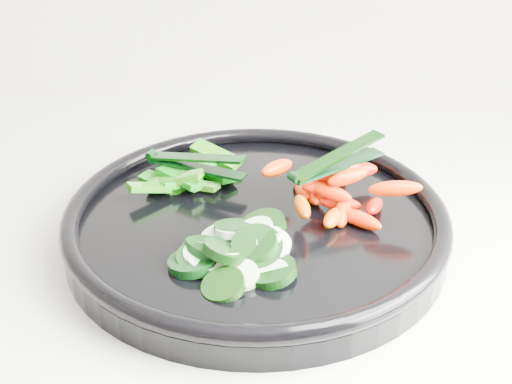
# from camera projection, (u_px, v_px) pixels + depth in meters

# --- Properties ---
(veggie_tray) EXTENTS (0.49, 0.49, 0.04)m
(veggie_tray) POSITION_uv_depth(u_px,v_px,m) (256.00, 223.00, 0.70)
(veggie_tray) COLOR black
(veggie_tray) RESTS_ON counter
(cucumber_pile) EXTENTS (0.13, 0.13, 0.04)m
(cucumber_pile) POSITION_uv_depth(u_px,v_px,m) (231.00, 252.00, 0.63)
(cucumber_pile) COLOR black
(cucumber_pile) RESTS_ON veggie_tray
(carrot_pile) EXTENTS (0.16, 0.15, 0.06)m
(carrot_pile) POSITION_uv_depth(u_px,v_px,m) (335.00, 187.00, 0.71)
(carrot_pile) COLOR #FF3900
(carrot_pile) RESTS_ON veggie_tray
(pepper_pile) EXTENTS (0.11, 0.12, 0.04)m
(pepper_pile) POSITION_uv_depth(u_px,v_px,m) (186.00, 177.00, 0.75)
(pepper_pile) COLOR #18700A
(pepper_pile) RESTS_ON veggie_tray
(tong_carrot) EXTENTS (0.09, 0.09, 0.02)m
(tong_carrot) POSITION_uv_depth(u_px,v_px,m) (335.00, 162.00, 0.69)
(tong_carrot) COLOR black
(tong_carrot) RESTS_ON carrot_pile
(tong_pepper) EXTENTS (0.11, 0.05, 0.02)m
(tong_pepper) POSITION_uv_depth(u_px,v_px,m) (193.00, 162.00, 0.74)
(tong_pepper) COLOR black
(tong_pepper) RESTS_ON pepper_pile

